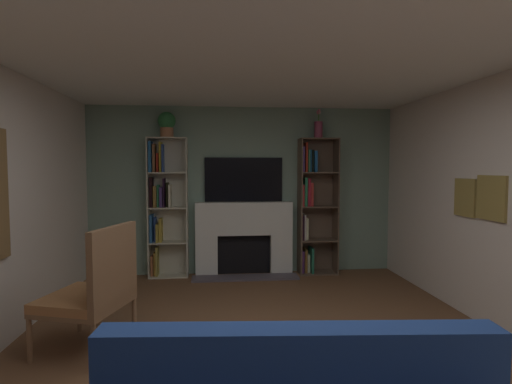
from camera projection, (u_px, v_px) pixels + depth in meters
ground_plane at (273, 384)px, 3.01m from camera, size 7.79×7.79×0.00m
wall_back_accent at (243, 191)px, 6.19m from camera, size 4.81×0.06×2.57m
ceiling at (274, 34)px, 2.85m from camera, size 4.81×6.61×0.06m
fireplace at (244, 236)px, 6.09m from camera, size 1.58×0.51×1.12m
tv at (244, 180)px, 6.12m from camera, size 1.19×0.06×0.68m
bookshelf_left at (164, 205)px, 5.96m from camera, size 0.58×0.26×2.09m
bookshelf_right at (313, 205)px, 6.16m from camera, size 0.58×0.33×2.09m
potted_plant at (167, 123)px, 5.83m from camera, size 0.26×0.26×0.37m
vase_with_flowers at (318, 128)px, 6.06m from camera, size 0.13×0.13×0.45m
armchair at (95, 290)px, 3.55m from camera, size 0.82×0.86×1.13m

